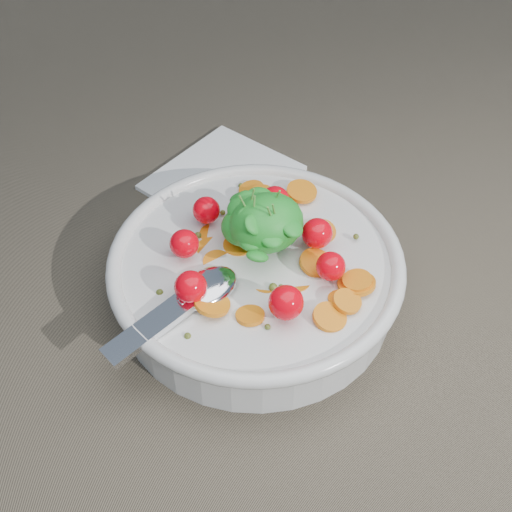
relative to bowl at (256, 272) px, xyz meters
name	(u,v)px	position (x,y,z in m)	size (l,w,h in m)	color
ground	(277,300)	(0.02, -0.01, -0.03)	(6.00, 6.00, 0.00)	#706550
bowl	(256,272)	(0.00, 0.00, 0.00)	(0.29, 0.27, 0.12)	silver
napkin	(223,178)	(0.04, 0.18, -0.03)	(0.15, 0.13, 0.01)	white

